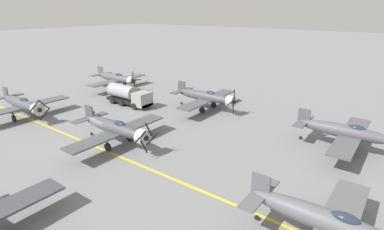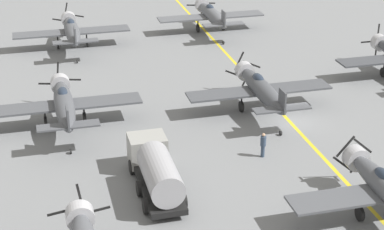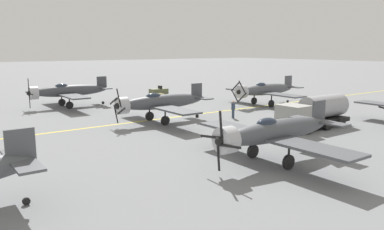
{
  "view_description": "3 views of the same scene",
  "coord_description": "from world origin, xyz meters",
  "px_view_note": "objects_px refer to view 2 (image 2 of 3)",
  "views": [
    {
      "loc": [
        17.16,
        26.77,
        13.99
      ],
      "look_at": [
        -8.82,
        7.44,
        2.43
      ],
      "focal_mm": 28.0,
      "sensor_mm": 36.0,
      "label": 1
    },
    {
      "loc": [
        -19.02,
        -42.34,
        21.68
      ],
      "look_at": [
        -8.33,
        -1.0,
        2.08
      ],
      "focal_mm": 60.0,
      "sensor_mm": 36.0,
      "label": 2
    },
    {
      "loc": [
        -32.94,
        21.52,
        7.18
      ],
      "look_at": [
        -7.91,
        3.38,
        1.72
      ],
      "focal_mm": 35.0,
      "sensor_mm": 36.0,
      "label": 3
    }
  ],
  "objects_px": {
    "airplane_mid_left": "(64,103)",
    "ground_crew_walking": "(263,144)",
    "fuel_tanker": "(156,169)",
    "airplane_far_center": "(212,15)",
    "airplane_mid_center": "(261,89)",
    "airplane_far_left": "(72,30)"
  },
  "relations": [
    {
      "from": "airplane_mid_left",
      "to": "airplane_far_center",
      "type": "bearing_deg",
      "value": 40.9
    },
    {
      "from": "fuel_tanker",
      "to": "airplane_mid_left",
      "type": "bearing_deg",
      "value": 114.45
    },
    {
      "from": "airplane_mid_center",
      "to": "ground_crew_walking",
      "type": "distance_m",
      "value": 7.9
    },
    {
      "from": "ground_crew_walking",
      "to": "airplane_mid_left",
      "type": "bearing_deg",
      "value": 147.38
    },
    {
      "from": "airplane_far_center",
      "to": "fuel_tanker",
      "type": "xyz_separation_m",
      "value": [
        -12.89,
        -31.87,
        -0.5
      ]
    },
    {
      "from": "airplane_far_center",
      "to": "airplane_mid_left",
      "type": "height_order",
      "value": "airplane_far_center"
    },
    {
      "from": "airplane_mid_left",
      "to": "ground_crew_walking",
      "type": "height_order",
      "value": "airplane_mid_left"
    },
    {
      "from": "airplane_far_center",
      "to": "airplane_far_left",
      "type": "distance_m",
      "value": 15.78
    },
    {
      "from": "airplane_far_left",
      "to": "airplane_mid_left",
      "type": "bearing_deg",
      "value": -82.64
    },
    {
      "from": "airplane_mid_left",
      "to": "ground_crew_walking",
      "type": "distance_m",
      "value": 15.65
    },
    {
      "from": "ground_crew_walking",
      "to": "fuel_tanker",
      "type": "bearing_deg",
      "value": -163.14
    },
    {
      "from": "airplane_far_center",
      "to": "airplane_far_left",
      "type": "bearing_deg",
      "value": -159.04
    },
    {
      "from": "ground_crew_walking",
      "to": "airplane_far_center",
      "type": "bearing_deg",
      "value": 80.93
    },
    {
      "from": "airplane_far_center",
      "to": "airplane_mid_center",
      "type": "relative_size",
      "value": 1.0
    },
    {
      "from": "airplane_far_center",
      "to": "airplane_mid_center",
      "type": "bearing_deg",
      "value": -81.91
    },
    {
      "from": "airplane_mid_center",
      "to": "airplane_far_left",
      "type": "bearing_deg",
      "value": 141.05
    },
    {
      "from": "airplane_mid_center",
      "to": "ground_crew_walking",
      "type": "xyz_separation_m",
      "value": [
        -2.5,
        -7.42,
        -1.0
      ]
    },
    {
      "from": "ground_crew_walking",
      "to": "airplane_mid_center",
      "type": "bearing_deg",
      "value": 71.37
    },
    {
      "from": "airplane_mid_left",
      "to": "fuel_tanker",
      "type": "distance_m",
      "value": 11.99
    },
    {
      "from": "airplane_mid_left",
      "to": "fuel_tanker",
      "type": "relative_size",
      "value": 1.5
    },
    {
      "from": "airplane_mid_center",
      "to": "airplane_mid_left",
      "type": "height_order",
      "value": "airplane_mid_left"
    },
    {
      "from": "airplane_far_left",
      "to": "airplane_mid_center",
      "type": "bearing_deg",
      "value": -42.09
    }
  ]
}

